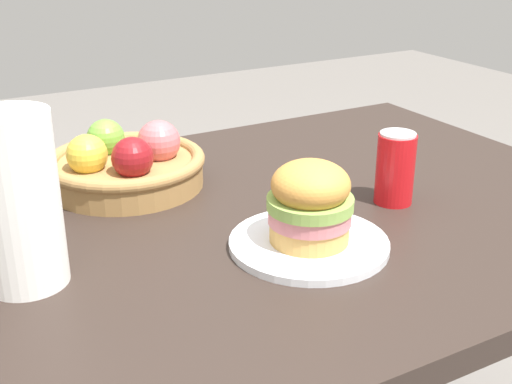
% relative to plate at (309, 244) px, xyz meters
% --- Properties ---
extents(dining_table, '(1.40, 0.90, 0.75)m').
position_rel_plate_xyz_m(dining_table, '(-0.06, 0.15, -0.11)').
color(dining_table, '#2D231E').
rests_on(dining_table, ground_plane).
extents(plate, '(0.24, 0.24, 0.01)m').
position_rel_plate_xyz_m(plate, '(0.00, 0.00, 0.00)').
color(plate, white).
rests_on(plate, dining_table).
extents(sandwich, '(0.13, 0.13, 0.13)m').
position_rel_plate_xyz_m(sandwich, '(0.00, 0.00, 0.07)').
color(sandwich, tan).
rests_on(sandwich, plate).
extents(soda_can, '(0.07, 0.07, 0.13)m').
position_rel_plate_xyz_m(soda_can, '(0.22, 0.07, 0.06)').
color(soda_can, red).
rests_on(soda_can, dining_table).
extents(fruit_basket, '(0.29, 0.29, 0.12)m').
position_rel_plate_xyz_m(fruit_basket, '(-0.16, 0.37, 0.04)').
color(fruit_basket, '#9E7542').
rests_on(fruit_basket, dining_table).
extents(paper_towel_roll, '(0.11, 0.11, 0.24)m').
position_rel_plate_xyz_m(paper_towel_roll, '(-0.39, 0.10, 0.11)').
color(paper_towel_roll, white).
rests_on(paper_towel_roll, dining_table).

